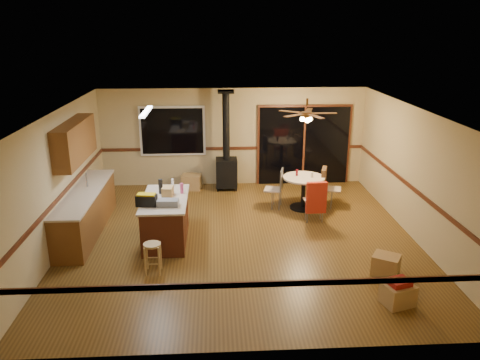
{
  "coord_description": "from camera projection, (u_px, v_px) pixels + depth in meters",
  "views": [
    {
      "loc": [
        -0.51,
        -8.68,
        4.11
      ],
      "look_at": [
        0.0,
        0.3,
        1.15
      ],
      "focal_mm": 35.0,
      "sensor_mm": 36.0,
      "label": 1
    }
  ],
  "objects": [
    {
      "name": "lower_cabinets",
      "position": [
        86.0,
        213.0,
        9.72
      ],
      "size": [
        0.6,
        3.0,
        0.86
      ],
      "primitive_type": "cube",
      "color": "brown",
      "rests_on": "ground"
    },
    {
      "name": "wood_stove",
      "position": [
        226.0,
        163.0,
        12.2
      ],
      "size": [
        0.55,
        0.5,
        2.52
      ],
      "color": "black",
      "rests_on": "ground"
    },
    {
      "name": "floor",
      "position": [
        241.0,
        238.0,
        9.55
      ],
      "size": [
        7.0,
        7.0,
        0.0
      ],
      "primitive_type": "plane",
      "color": "brown",
      "rests_on": "ground"
    },
    {
      "name": "box_under_window",
      "position": [
        191.0,
        182.0,
        12.37
      ],
      "size": [
        0.54,
        0.46,
        0.39
      ],
      "primitive_type": "cube",
      "rotation": [
        0.0,
        0.0,
        -0.14
      ],
      "color": "#A67F49",
      "rests_on": "floor"
    },
    {
      "name": "bottle_pink",
      "position": [
        182.0,
        188.0,
        9.43
      ],
      "size": [
        0.08,
        0.08,
        0.21
      ],
      "primitive_type": "cylinder",
      "rotation": [
        0.0,
        0.0,
        -0.19
      ],
      "color": "#D84C8C",
      "rests_on": "kitchen_island"
    },
    {
      "name": "wall_right",
      "position": [
        416.0,
        174.0,
        9.33
      ],
      "size": [
        0.0,
        7.0,
        7.0
      ],
      "primitive_type": "plane",
      "rotation": [
        1.57,
        0.0,
        -1.57
      ],
      "color": "tan",
      "rests_on": "ground"
    },
    {
      "name": "chair_rail",
      "position": [
        241.0,
        192.0,
        9.24
      ],
      "size": [
        7.0,
        7.0,
        0.08
      ],
      "primitive_type": null,
      "color": "#4B2212",
      "rests_on": "ground"
    },
    {
      "name": "box_on_island",
      "position": [
        168.0,
        191.0,
        9.29
      ],
      "size": [
        0.23,
        0.29,
        0.18
      ],
      "primitive_type": "cube",
      "rotation": [
        0.0,
        0.0,
        -0.1
      ],
      "color": "#A67F49",
      "rests_on": "kitchen_island"
    },
    {
      "name": "fluorescent_strip",
      "position": [
        146.0,
        112.0,
        8.94
      ],
      "size": [
        0.1,
        1.2,
        0.04
      ],
      "primitive_type": "cube",
      "color": "white",
      "rests_on": "ceiling"
    },
    {
      "name": "toolbox_black",
      "position": [
        147.0,
        200.0,
        8.77
      ],
      "size": [
        0.4,
        0.25,
        0.21
      ],
      "primitive_type": "cube",
      "rotation": [
        0.0,
        0.0,
        -0.12
      ],
      "color": "black",
      "rests_on": "kitchen_island"
    },
    {
      "name": "countertop",
      "position": [
        84.0,
        192.0,
        9.58
      ],
      "size": [
        0.64,
        3.04,
        0.04
      ],
      "primitive_type": "cube",
      "color": "#C2AF96",
      "rests_on": "lower_cabinets"
    },
    {
      "name": "window",
      "position": [
        172.0,
        131.0,
        12.26
      ],
      "size": [
        1.72,
        0.1,
        1.32
      ],
      "primitive_type": "cube",
      "color": "black",
      "rests_on": "ground"
    },
    {
      "name": "box_corner_a",
      "position": [
        398.0,
        294.0,
        7.23
      ],
      "size": [
        0.54,
        0.49,
        0.34
      ],
      "primitive_type": "cube",
      "rotation": [
        0.0,
        0.0,
        0.3
      ],
      "color": "#A67F49",
      "rests_on": "floor"
    },
    {
      "name": "dining_table",
      "position": [
        303.0,
        187.0,
        10.95
      ],
      "size": [
        0.98,
        0.98,
        0.78
      ],
      "color": "black",
      "rests_on": "ground"
    },
    {
      "name": "bottle_dark",
      "position": [
        161.0,
        186.0,
        9.4
      ],
      "size": [
        0.09,
        0.09,
        0.3
      ],
      "primitive_type": "cylinder",
      "rotation": [
        0.0,
        0.0,
        -0.02
      ],
      "color": "black",
      "rests_on": "kitchen_island"
    },
    {
      "name": "upper_cabinets",
      "position": [
        75.0,
        142.0,
        9.44
      ],
      "size": [
        0.35,
        2.0,
        0.8
      ],
      "primitive_type": "cube",
      "color": "brown",
      "rests_on": "ground"
    },
    {
      "name": "wall_front",
      "position": [
        257.0,
        264.0,
        5.82
      ],
      "size": [
        7.0,
        0.0,
        7.0
      ],
      "primitive_type": "plane",
      "rotation": [
        -1.57,
        0.0,
        0.0
      ],
      "color": "tan",
      "rests_on": "ground"
    },
    {
      "name": "ceiling",
      "position": [
        241.0,
        111.0,
        8.73
      ],
      "size": [
        7.0,
        7.0,
        0.0
      ],
      "primitive_type": "plane",
      "rotation": [
        3.14,
        0.0,
        0.0
      ],
      "color": "silver",
      "rests_on": "ground"
    },
    {
      "name": "glass_cream",
      "position": [
        312.0,
        175.0,
        10.82
      ],
      "size": [
        0.06,
        0.06,
        0.13
      ],
      "primitive_type": "cylinder",
      "rotation": [
        0.0,
        0.0,
        -0.2
      ],
      "color": "beige",
      "rests_on": "dining_table"
    },
    {
      "name": "chair_near",
      "position": [
        316.0,
        197.0,
        10.1
      ],
      "size": [
        0.44,
        0.48,
        0.7
      ],
      "color": "tan",
      "rests_on": "ground"
    },
    {
      "name": "sliding_door",
      "position": [
        304.0,
        146.0,
        12.59
      ],
      "size": [
        2.52,
        0.1,
        2.1
      ],
      "primitive_type": "cube",
      "color": "black",
      "rests_on": "ground"
    },
    {
      "name": "toolbox_yellow_lid",
      "position": [
        146.0,
        194.0,
        8.74
      ],
      "size": [
        0.35,
        0.22,
        0.03
      ],
      "primitive_type": "cube",
      "rotation": [
        0.0,
        0.0,
        -0.12
      ],
      "color": "gold",
      "rests_on": "toolbox_black"
    },
    {
      "name": "bar_stool",
      "position": [
        153.0,
        258.0,
        8.14
      ],
      "size": [
        0.35,
        0.35,
        0.55
      ],
      "primitive_type": "cylinder",
      "rotation": [
        0.0,
        0.0,
        -0.17
      ],
      "color": "tan",
      "rests_on": "floor"
    },
    {
      "name": "blue_bucket",
      "position": [
        168.0,
        246.0,
        8.9
      ],
      "size": [
        0.31,
        0.31,
        0.25
      ],
      "primitive_type": "cylinder",
      "rotation": [
        0.0,
        0.0,
        -0.02
      ],
      "color": "#0B22A7",
      "rests_on": "floor"
    },
    {
      "name": "toolbox_grey",
      "position": [
        168.0,
        203.0,
        8.78
      ],
      "size": [
        0.41,
        0.24,
        0.12
      ],
      "primitive_type": "cube",
      "rotation": [
        0.0,
        0.0,
        -0.05
      ],
      "color": "slate",
      "rests_on": "kitchen_island"
    },
    {
      "name": "kitchen_island",
      "position": [
        166.0,
        219.0,
        9.33
      ],
      "size": [
        0.88,
        1.68,
        0.9
      ],
      "color": "#471E11",
      "rests_on": "ground"
    },
    {
      "name": "wall_back",
      "position": [
        233.0,
        137.0,
        12.46
      ],
      "size": [
        7.0,
        0.0,
        7.0
      ],
      "primitive_type": "plane",
      "rotation": [
        1.57,
        0.0,
        0.0
      ],
      "color": "tan",
      "rests_on": "ground"
    },
    {
      "name": "ceiling_fan",
      "position": [
        307.0,
        116.0,
        10.43
      ],
      "size": [
        0.24,
        0.24,
        0.55
      ],
      "color": "brown",
      "rests_on": "ceiling"
    },
    {
      "name": "glass_red",
      "position": [
        297.0,
        173.0,
        10.94
      ],
      "size": [
        0.06,
        0.06,
        0.15
      ],
      "primitive_type": "cylinder",
      "rotation": [
        0.0,
        0.0,
        0.03
      ],
      "color": "#590C14",
      "rests_on": "dining_table"
    },
    {
      "name": "box_small_red",
      "position": [
        399.0,
        282.0,
        7.17
      ],
      "size": [
        0.38,
        0.35,
        0.08
      ],
      "primitive_type": "cube",
      "rotation": [
        0.0,
        0.0,
        0.3
      ],
      "color": "maroon",
      "rests_on": "box_corner_a"
    },
    {
      "name": "bottle_white",
      "position": [
        173.0,
        183.0,
        9.85
      ],
      "size": [
        0.07,
        0.07,
        0.16
      ],
      "primitive_type": "cylinder",
      "rotation": [
        0.0,
        0.0,
        0.38
      ],
      "color": "white",
      "rests_on": "kitchen_island"
    },
    {
      "name": "chair_left",
      "position": [
        278.0,
        184.0,
        10.97
      ],
      "size": [
        0.49,
        0.49,
        0.51
      ],
      "color": "tan",
      "rests_on": "ground"
    },
    {
      "name": "chair_right",
      "position": [
        325.0,
        183.0,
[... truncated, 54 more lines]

